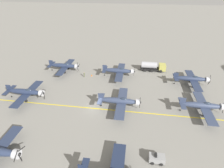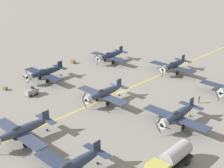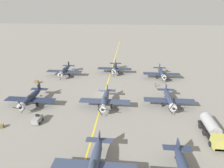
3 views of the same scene
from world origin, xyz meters
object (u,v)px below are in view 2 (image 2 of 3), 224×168
Objects in this scene: airplane_mid_left at (177,115)px; airplane_mid_center at (103,93)px; traffic_cone at (197,107)px; supply_crate_mid_lane at (5,89)px; airplane_near_right at (110,55)px; fuel_tanker at (170,160)px; airplane_mid_right at (44,73)px; tow_tractor at (32,92)px; airplane_far_left at (71,167)px; ground_crew_walking at (199,99)px; supply_crate_by_tanker at (73,62)px; airplane_near_center at (173,65)px; airplane_far_center at (21,131)px.

airplane_mid_center is (15.27, 1.84, 0.00)m from airplane_mid_left.
supply_crate_mid_lane is at bearing 30.70° from traffic_cone.
airplane_near_right is at bearing -15.81° from traffic_cone.
airplane_mid_left is 12.08m from fuel_tanker.
tow_tractor is (-4.78, 6.60, -1.22)m from airplane_mid_right.
ground_crew_walking is (-0.37, -31.52, -1.12)m from airplane_far_left.
fuel_tanker is at bearing 141.61° from airplane_near_right.
supply_crate_by_tanker is (44.28, -20.73, -1.06)m from fuel_tanker.
ground_crew_walking is at bearing 127.07° from airplane_near_center.
airplane_mid_left is at bearing -176.80° from airplane_mid_right.
airplane_mid_left is 36.85m from supply_crate_mid_lane.
airplane_near_center is at bearing -73.52° from airplane_mid_center.
airplane_far_left is 1.00× the size of airplane_near_center.
traffic_cone is (-27.61, -17.84, -0.52)m from tow_tractor.
airplane_mid_left is 4.62× the size of tow_tractor.
tow_tractor is (13.20, 7.46, -1.22)m from airplane_mid_center.
airplane_mid_right is at bearing -60.88° from airplane_far_center.
airplane_near_right is 29.19m from supply_crate_mid_lane.
traffic_cone is (-1.23, -29.41, -1.74)m from airplane_far_left.
traffic_cone is at bearing 123.91° from airplane_near_center.
airplane_mid_left reaches higher than tow_tractor.
airplane_near_center is 1.50× the size of fuel_tanker.
airplane_mid_right is 30.60m from airplane_near_center.
airplane_mid_center is at bearing -153.38° from supply_crate_mid_lane.
airplane_mid_left reaches higher than airplane_far_left.
tow_tractor is at bearing -159.71° from supply_crate_mid_lane.
tow_tractor is 21.87m from supply_crate_by_tanker.
airplane_mid_center and airplane_far_left have the same top height.
airplane_mid_left is at bearing 111.60° from airplane_near_center.
supply_crate_mid_lane is (19.63, 9.84, -1.66)m from airplane_mid_center.
airplane_far_left is 29.48m from traffic_cone.
ground_crew_walking is (-13.12, 11.09, -1.12)m from airplane_near_center.
airplane_near_center is 17.54m from airplane_near_right.
supply_crate_mid_lane is (6.43, 2.38, -0.44)m from tow_tractor.
airplane_near_center is (-18.42, -24.44, 0.00)m from airplane_mid_right.
tow_tractor is 6.87m from supply_crate_mid_lane.
fuel_tanker reaches higher than supply_crate_by_tanker.
ground_crew_walking reaches higher than supply_crate_mid_lane.
ground_crew_walking is at bearing -179.17° from supply_crate_by_tanker.
fuel_tanker is at bearing 174.85° from airplane_mid_center.
airplane_mid_left reaches higher than traffic_cone.
airplane_far_left is 47.86m from supply_crate_by_tanker.
supply_crate_mid_lane reaches higher than traffic_cone.
airplane_mid_left is 15.38m from airplane_mid_center.
ground_crew_walking reaches higher than supply_crate_by_tanker.
airplane_near_center reaches higher than fuel_tanker.
fuel_tanker reaches higher than traffic_cone.
airplane_far_center is 33.43m from ground_crew_walking.
airplane_mid_left is 1.00× the size of airplane_mid_center.
airplane_far_left is 14.28× the size of supply_crate_mid_lane.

